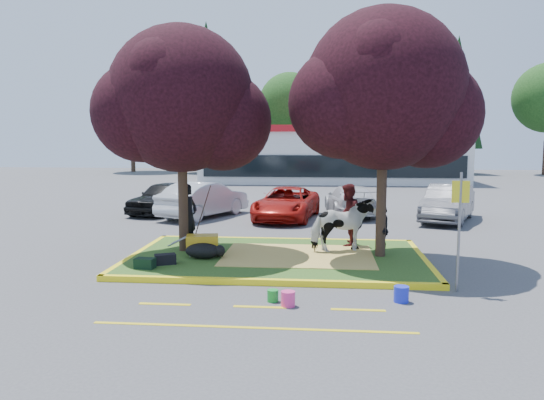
# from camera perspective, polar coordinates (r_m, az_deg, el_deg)

# --- Properties ---
(ground) EXTENTS (90.00, 90.00, 0.00)m
(ground) POSITION_cam_1_polar(r_m,az_deg,el_deg) (15.13, 0.55, -6.51)
(ground) COLOR #424244
(ground) RESTS_ON ground
(median_island) EXTENTS (8.00, 5.00, 0.15)m
(median_island) POSITION_cam_1_polar(r_m,az_deg,el_deg) (15.11, 0.55, -6.23)
(median_island) COLOR #284A17
(median_island) RESTS_ON ground
(curb_near) EXTENTS (8.30, 0.16, 0.15)m
(curb_near) POSITION_cam_1_polar(r_m,az_deg,el_deg) (12.62, -0.45, -8.84)
(curb_near) COLOR yellow
(curb_near) RESTS_ON ground
(curb_far) EXTENTS (8.30, 0.16, 0.15)m
(curb_far) POSITION_cam_1_polar(r_m,az_deg,el_deg) (17.63, 1.26, -4.36)
(curb_far) COLOR yellow
(curb_far) RESTS_ON ground
(curb_left) EXTENTS (0.16, 5.30, 0.15)m
(curb_left) POSITION_cam_1_polar(r_m,az_deg,el_deg) (15.97, -14.27, -5.73)
(curb_left) COLOR yellow
(curb_left) RESTS_ON ground
(curb_right) EXTENTS (0.16, 5.30, 0.15)m
(curb_right) POSITION_cam_1_polar(r_m,az_deg,el_deg) (15.33, 16.03, -6.31)
(curb_right) COLOR yellow
(curb_right) RESTS_ON ground
(straw_bedding) EXTENTS (4.20, 3.00, 0.01)m
(straw_bedding) POSITION_cam_1_polar(r_m,az_deg,el_deg) (15.06, 2.84, -5.97)
(straw_bedding) COLOR #E6CD5E
(straw_bedding) RESTS_ON median_island
(tree_purple_left) EXTENTS (5.06, 4.20, 6.51)m
(tree_purple_left) POSITION_cam_1_polar(r_m,az_deg,el_deg) (15.61, -9.69, 9.92)
(tree_purple_left) COLOR black
(tree_purple_left) RESTS_ON median_island
(tree_purple_right) EXTENTS (5.30, 4.40, 6.82)m
(tree_purple_right) POSITION_cam_1_polar(r_m,az_deg,el_deg) (14.99, 12.03, 10.78)
(tree_purple_right) COLOR black
(tree_purple_right) RESTS_ON median_island
(fire_lane_stripe_a) EXTENTS (1.10, 0.12, 0.01)m
(fire_lane_stripe_a) POSITION_cam_1_polar(r_m,az_deg,el_deg) (11.50, -11.45, -10.92)
(fire_lane_stripe_a) COLOR yellow
(fire_lane_stripe_a) RESTS_ON ground
(fire_lane_stripe_b) EXTENTS (1.10, 0.12, 0.01)m
(fire_lane_stripe_b) POSITION_cam_1_polar(r_m,az_deg,el_deg) (11.10, -1.31, -11.43)
(fire_lane_stripe_b) COLOR yellow
(fire_lane_stripe_b) RESTS_ON ground
(fire_lane_stripe_c) EXTENTS (1.10, 0.12, 0.01)m
(fire_lane_stripe_c) POSITION_cam_1_polar(r_m,az_deg,el_deg) (11.06, 9.25, -11.59)
(fire_lane_stripe_c) COLOR yellow
(fire_lane_stripe_c) RESTS_ON ground
(fire_lane_long) EXTENTS (6.00, 0.10, 0.01)m
(fire_lane_long) POSITION_cam_1_polar(r_m,az_deg,el_deg) (9.98, -2.14, -13.57)
(fire_lane_long) COLOR yellow
(fire_lane_long) RESTS_ON ground
(retail_building) EXTENTS (20.40, 8.40, 4.40)m
(retail_building) POSITION_cam_1_polar(r_m,az_deg,el_deg) (42.68, 6.42, 5.05)
(retail_building) COLOR silver
(retail_building) RESTS_ON ground
(treeline) EXTENTS (46.58, 7.80, 14.63)m
(treeline) POSITION_cam_1_polar(r_m,az_deg,el_deg) (52.46, 5.45, 11.35)
(treeline) COLOR black
(treeline) RESTS_ON ground
(cow) EXTENTS (2.04, 1.47, 1.57)m
(cow) POSITION_cam_1_polar(r_m,az_deg,el_deg) (15.51, 7.67, -2.71)
(cow) COLOR white
(cow) RESTS_ON median_island
(calf) EXTENTS (1.05, 0.68, 0.43)m
(calf) POSITION_cam_1_polar(r_m,az_deg,el_deg) (14.77, -7.43, -5.44)
(calf) COLOR black
(calf) RESTS_ON median_island
(handler) EXTENTS (0.69, 0.83, 1.95)m
(handler) POSITION_cam_1_polar(r_m,az_deg,el_deg) (16.08, -8.99, -1.72)
(handler) COLOR black
(handler) RESTS_ON median_island
(visitor_a) EXTENTS (0.95, 1.09, 1.91)m
(visitor_a) POSITION_cam_1_polar(r_m,az_deg,el_deg) (16.43, 8.13, -1.59)
(visitor_a) COLOR #4E1617
(visitor_a) RESTS_ON median_island
(visitor_b) EXTENTS (0.38, 0.84, 1.40)m
(visitor_b) POSITION_cam_1_polar(r_m,az_deg,el_deg) (15.44, 11.82, -3.16)
(visitor_b) COLOR black
(visitor_b) RESTS_ON median_island
(wheelbarrow) EXTENTS (1.59, 0.67, 0.60)m
(wheelbarrow) POSITION_cam_1_polar(r_m,az_deg,el_deg) (15.04, -7.46, -4.46)
(wheelbarrow) COLOR black
(wheelbarrow) RESTS_ON median_island
(gear_bag_dark) EXTENTS (0.61, 0.49, 0.27)m
(gear_bag_dark) POSITION_cam_1_polar(r_m,az_deg,el_deg) (14.28, -11.41, -6.26)
(gear_bag_dark) COLOR black
(gear_bag_dark) RESTS_ON median_island
(gear_bag_green) EXTENTS (0.52, 0.36, 0.26)m
(gear_bag_green) POSITION_cam_1_polar(r_m,az_deg,el_deg) (13.97, -13.51, -6.63)
(gear_bag_green) COLOR black
(gear_bag_green) RESTS_ON median_island
(sign_post) EXTENTS (0.38, 0.06, 2.71)m
(sign_post) POSITION_cam_1_polar(r_m,az_deg,el_deg) (12.49, 19.53, -1.84)
(sign_post) COLOR slate
(sign_post) RESTS_ON ground
(bucket_green) EXTENTS (0.24, 0.24, 0.26)m
(bucket_green) POSITION_cam_1_polar(r_m,az_deg,el_deg) (11.42, 0.09, -10.25)
(bucket_green) COLOR #16932A
(bucket_green) RESTS_ON ground
(bucket_pink) EXTENTS (0.35, 0.35, 0.32)m
(bucket_pink) POSITION_cam_1_polar(r_m,az_deg,el_deg) (11.11, 1.74, -10.57)
(bucket_pink) COLOR #F33685
(bucket_pink) RESTS_ON ground
(bucket_blue) EXTENTS (0.42, 0.42, 0.34)m
(bucket_blue) POSITION_cam_1_polar(r_m,az_deg,el_deg) (11.70, 13.74, -9.81)
(bucket_blue) COLOR #1A28D4
(bucket_blue) RESTS_ON ground
(car_black) EXTENTS (2.91, 4.65, 1.48)m
(car_black) POSITION_cam_1_polar(r_m,az_deg,el_deg) (24.81, -11.49, 0.28)
(car_black) COLOR black
(car_black) RESTS_ON ground
(car_silver) EXTENTS (3.48, 4.97, 1.55)m
(car_silver) POSITION_cam_1_polar(r_m,az_deg,el_deg) (23.36, -7.35, 0.06)
(car_silver) COLOR #AFB2B8
(car_silver) RESTS_ON ground
(car_red) EXTENTS (2.93, 5.17, 1.36)m
(car_red) POSITION_cam_1_polar(r_m,az_deg,el_deg) (22.57, 1.58, -0.36)
(car_red) COLOR #A5140D
(car_red) RESTS_ON ground
(car_white) EXTENTS (2.42, 4.79, 1.33)m
(car_white) POSITION_cam_1_polar(r_m,az_deg,el_deg) (24.06, 8.41, -0.02)
(car_white) COLOR silver
(car_white) RESTS_ON ground
(car_grey) EXTENTS (3.19, 4.87, 1.52)m
(car_grey) POSITION_cam_1_polar(r_m,az_deg,el_deg) (23.24, 18.39, -0.31)
(car_grey) COLOR #505156
(car_grey) RESTS_ON ground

